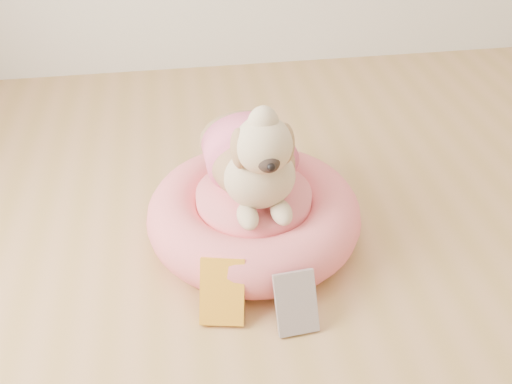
{
  "coord_description": "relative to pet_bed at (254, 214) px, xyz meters",
  "views": [
    {
      "loc": [
        -0.57,
        -0.8,
        1.36
      ],
      "look_at": [
        -0.34,
        0.71,
        0.23
      ],
      "focal_mm": 40.0,
      "sensor_mm": 36.0,
      "label": 1
    }
  ],
  "objects": [
    {
      "name": "pet_bed",
      "position": [
        0.0,
        0.0,
        0.0
      ],
      "size": [
        0.75,
        0.75,
        0.19
      ],
      "color": "#FF6378",
      "rests_on": "floor"
    },
    {
      "name": "dog",
      "position": [
        -0.0,
        0.02,
        0.3
      ],
      "size": [
        0.41,
        0.57,
        0.4
      ],
      "primitive_type": null,
      "rotation": [
        0.0,
        0.0,
        0.05
      ],
      "color": "brown",
      "rests_on": "pet_bed"
    },
    {
      "name": "book_yellow",
      "position": [
        -0.15,
        -0.35,
        -0.0
      ],
      "size": [
        0.16,
        0.16,
        0.18
      ],
      "primitive_type": "cube",
      "rotation": [
        -0.58,
        0.0,
        -0.19
      ],
      "color": "yellow",
      "rests_on": "floor"
    },
    {
      "name": "book_white",
      "position": [
        0.06,
        -0.43,
        -0.01
      ],
      "size": [
        0.13,
        0.12,
        0.18
      ],
      "primitive_type": "cube",
      "rotation": [
        -0.52,
        0.0,
        0.08
      ],
      "color": "white",
      "rests_on": "floor"
    }
  ]
}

